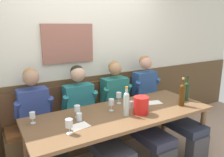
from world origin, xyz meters
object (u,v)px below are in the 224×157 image
(ice_bucket, at_px, (141,105))
(wine_glass_center_front, at_px, (119,95))
(wine_glass_left_end, at_px, (77,109))
(water_tumbler_left, at_px, (131,105))
(wine_glass_mid_right, at_px, (32,116))
(dining_table, at_px, (121,118))
(person_right_seat, at_px, (90,118))
(person_center_left_seat, at_px, (41,127))
(wine_bottle_amber_mid, at_px, (182,94))
(wine_bottle_clear_water, at_px, (126,103))
(wine_glass_by_bottle, at_px, (69,124))
(person_left_seat, at_px, (159,101))
(wall_bench, at_px, (96,125))
(person_center_right_seat, at_px, (127,109))
(wine_glass_center_rear, at_px, (111,103))
(wine_bottle_green_tall, at_px, (187,90))
(water_tumbler_center, at_px, (142,101))
(water_tumbler_right, at_px, (79,117))

(ice_bucket, xyz_separation_m, wine_glass_center_front, (-0.04, 0.45, 0.00))
(wine_glass_left_end, xyz_separation_m, water_tumbler_left, (0.71, -0.07, -0.06))
(wine_glass_center_front, bearing_deg, wine_glass_mid_right, -176.72)
(wine_glass_center_front, height_order, water_tumbler_left, wine_glass_center_front)
(dining_table, xyz_separation_m, person_right_seat, (-0.28, 0.33, -0.07))
(person_center_left_seat, height_order, wine_glass_left_end, person_center_left_seat)
(dining_table, distance_m, wine_bottle_amber_mid, 0.88)
(person_center_left_seat, xyz_separation_m, wine_bottle_clear_water, (0.91, -0.46, 0.29))
(person_right_seat, distance_m, water_tumbler_left, 0.57)
(wine_glass_by_bottle, relative_size, wine_glass_center_front, 1.01)
(person_left_seat, relative_size, wine_glass_left_end, 9.09)
(person_center_left_seat, bearing_deg, ice_bucket, -24.64)
(wall_bench, distance_m, person_right_seat, 0.59)
(wall_bench, relative_size, person_right_seat, 1.95)
(wine_glass_center_front, bearing_deg, wine_glass_by_bottle, -150.71)
(person_center_right_seat, bearing_deg, wine_glass_center_rear, -149.63)
(wine_bottle_green_tall, xyz_separation_m, water_tumbler_center, (-0.65, 0.18, -0.10))
(wine_glass_by_bottle, distance_m, wine_glass_left_end, 0.40)
(person_right_seat, bearing_deg, person_center_right_seat, 2.12)
(wine_glass_by_bottle, relative_size, wine_glass_center_rear, 1.00)
(wall_bench, bearing_deg, ice_bucket, -78.03)
(person_center_right_seat, height_order, wine_bottle_green_tall, person_center_right_seat)
(wine_bottle_green_tall, bearing_deg, water_tumbler_center, 164.57)
(person_center_right_seat, distance_m, person_left_seat, 0.60)
(ice_bucket, xyz_separation_m, water_tumbler_center, (0.20, 0.24, -0.06))
(wine_glass_by_bottle, relative_size, water_tumbler_left, 1.69)
(ice_bucket, relative_size, water_tumbler_right, 2.39)
(person_right_seat, distance_m, water_tumbler_right, 0.43)
(wine_glass_center_rear, bearing_deg, water_tumbler_left, -10.98)
(person_center_right_seat, xyz_separation_m, ice_bucket, (-0.14, -0.50, 0.24))
(dining_table, bearing_deg, person_center_right_seat, 46.79)
(ice_bucket, xyz_separation_m, wine_glass_left_end, (-0.71, 0.28, -0.00))
(ice_bucket, height_order, water_tumbler_right, ice_bucket)
(water_tumbler_right, bearing_deg, wine_glass_mid_right, 157.34)
(person_center_left_seat, bearing_deg, wine_glass_center_rear, -16.24)
(wine_glass_center_rear, bearing_deg, wine_glass_mid_right, 172.56)
(wall_bench, height_order, person_left_seat, person_left_seat)
(wall_bench, relative_size, dining_table, 1.13)
(wall_bench, height_order, wine_bottle_clear_water, wine_bottle_clear_water)
(person_right_seat, relative_size, wine_bottle_clear_water, 3.74)
(wall_bench, height_order, wine_bottle_amber_mid, wine_bottle_amber_mid)
(wine_bottle_clear_water, xyz_separation_m, wine_bottle_amber_mid, (0.82, -0.10, 0.01))
(wine_glass_center_front, distance_m, water_tumbler_center, 0.33)
(ice_bucket, distance_m, wine_glass_center_front, 0.45)
(wall_bench, relative_size, water_tumbler_center, 29.23)
(wine_bottle_green_tall, distance_m, water_tumbler_left, 0.87)
(wall_bench, bearing_deg, wine_glass_center_front, -71.01)
(water_tumbler_center, relative_size, water_tumbler_left, 0.97)
(wall_bench, xyz_separation_m, wine_glass_center_rear, (-0.08, -0.62, 0.58))
(wine_bottle_amber_mid, bearing_deg, wall_bench, 131.33)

